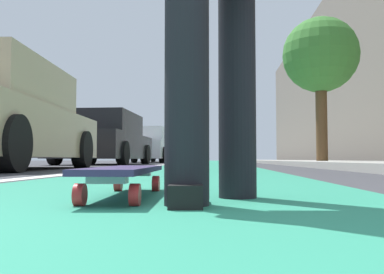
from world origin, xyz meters
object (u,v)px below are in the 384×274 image
object	(u,v)px
parked_car_mid	(105,140)
parked_car_far	(147,146)
traffic_light	(187,109)
street_tree_mid	(320,56)
parked_car_end	(164,149)
skateboard	(125,173)

from	to	relation	value
parked_car_mid	parked_car_far	world-z (taller)	parked_car_far
traffic_light	street_tree_mid	size ratio (longest dim) A/B	1.12
parked_car_end	traffic_light	world-z (taller)	traffic_light
parked_car_end	street_tree_mid	xyz separation A→B (m)	(-11.92, -5.81, 2.20)
skateboard	street_tree_mid	world-z (taller)	street_tree_mid
skateboard	street_tree_mid	size ratio (longest dim) A/B	0.21
parked_car_end	skateboard	bearing A→B (deg)	-172.90
parked_car_mid	traffic_light	size ratio (longest dim) A/B	1.03
parked_car_mid	parked_car_end	size ratio (longest dim) A/B	1.12
skateboard	parked_car_end	world-z (taller)	parked_car_end
parked_car_end	parked_car_mid	bearing A→B (deg)	179.01
parked_car_mid	street_tree_mid	xyz separation A→B (m)	(-0.42, -6.01, 2.23)
skateboard	parked_car_far	world-z (taller)	parked_car_far
skateboard	street_tree_mid	distance (m)	10.68
parked_car_far	street_tree_mid	distance (m)	8.94
skateboard	traffic_light	bearing A→B (deg)	3.76
parked_car_mid	parked_car_end	xyz separation A→B (m)	(11.50, -0.20, 0.03)
parked_car_end	street_tree_mid	distance (m)	13.44
skateboard	parked_car_far	xyz separation A→B (m)	(16.23, 2.71, 0.62)
parked_car_mid	parked_car_far	bearing A→B (deg)	-1.84
parked_car_far	parked_car_end	xyz separation A→B (m)	(5.51, -0.01, 0.02)
skateboard	parked_car_mid	distance (m)	10.66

